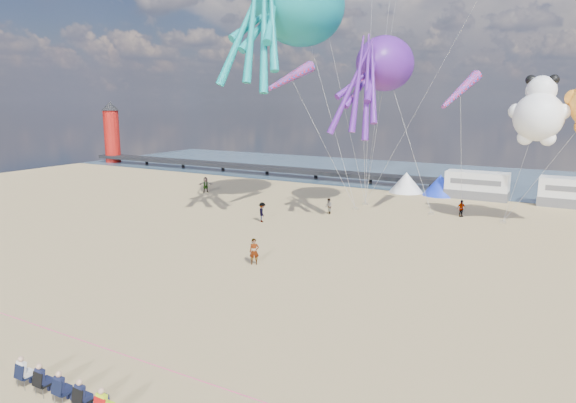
% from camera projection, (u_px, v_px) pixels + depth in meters
% --- Properties ---
extents(ground, '(120.00, 120.00, 0.00)m').
position_uv_depth(ground, '(210.00, 317.00, 26.05)').
color(ground, tan).
rests_on(ground, ground).
extents(water, '(120.00, 120.00, 0.00)m').
position_uv_depth(water, '(451.00, 177.00, 72.93)').
color(water, '#355065').
rests_on(water, ground).
extents(pier, '(60.00, 3.00, 0.50)m').
position_uv_depth(pier, '(244.00, 166.00, 76.95)').
color(pier, black).
rests_on(pier, ground).
extents(lighthouse, '(2.60, 2.60, 9.00)m').
position_uv_depth(lighthouse, '(112.00, 136.00, 89.85)').
color(lighthouse, '#A5140F').
rests_on(lighthouse, ground).
extents(motorhome_0, '(6.60, 2.50, 3.00)m').
position_uv_depth(motorhome_0, '(477.00, 185.00, 56.94)').
color(motorhome_0, silver).
rests_on(motorhome_0, ground).
extents(motorhome_1, '(6.60, 2.50, 3.00)m').
position_uv_depth(motorhome_1, '(574.00, 193.00, 52.33)').
color(motorhome_1, silver).
rests_on(motorhome_1, ground).
extents(tent_white, '(4.00, 4.00, 2.40)m').
position_uv_depth(tent_white, '(406.00, 182.00, 60.88)').
color(tent_white, white).
rests_on(tent_white, ground).
extents(tent_blue, '(4.00, 4.00, 2.40)m').
position_uv_depth(tent_blue, '(440.00, 185.00, 58.94)').
color(tent_blue, '#1933CC').
rests_on(tent_blue, ground).
extents(spectator_row, '(6.10, 0.90, 1.30)m').
position_uv_depth(spectator_row, '(63.00, 386.00, 18.54)').
color(spectator_row, black).
rests_on(spectator_row, ground).
extents(cooler_navy, '(0.38, 0.28, 0.30)m').
position_uv_depth(cooler_navy, '(103.00, 399.00, 18.65)').
color(cooler_navy, '#121238').
rests_on(cooler_navy, ground).
extents(rope_line, '(34.00, 0.03, 0.03)m').
position_uv_depth(rope_line, '(136.00, 359.00, 21.79)').
color(rope_line, '#F2338C').
rests_on(rope_line, ground).
extents(standing_person, '(0.77, 0.72, 1.77)m').
position_uv_depth(standing_person, '(254.00, 252.00, 34.21)').
color(standing_person, tan).
rests_on(standing_person, ground).
extents(beachgoer_1, '(0.87, 0.88, 1.53)m').
position_uv_depth(beachgoer_1, '(329.00, 206.00, 49.30)').
color(beachgoer_1, '#7F6659').
rests_on(beachgoer_1, ground).
extents(beachgoer_2, '(1.08, 1.10, 1.79)m').
position_uv_depth(beachgoer_2, '(262.00, 212.00, 46.11)').
color(beachgoer_2, '#7F6659').
rests_on(beachgoer_2, ground).
extents(beachgoer_3, '(1.12, 1.18, 1.61)m').
position_uv_depth(beachgoer_3, '(461.00, 208.00, 48.18)').
color(beachgoer_3, '#7F6659').
rests_on(beachgoer_3, ground).
extents(beachgoer_4, '(1.09, 1.03, 1.82)m').
position_uv_depth(beachgoer_4, '(206.00, 185.00, 60.98)').
color(beachgoer_4, '#7F6659').
rests_on(beachgoer_4, ground).
extents(sandbag_a, '(0.50, 0.35, 0.22)m').
position_uv_depth(sandbag_a, '(356.00, 209.00, 51.41)').
color(sandbag_a, gray).
rests_on(sandbag_a, ground).
extents(sandbag_b, '(0.50, 0.35, 0.22)m').
position_uv_depth(sandbag_b, '(431.00, 214.00, 49.11)').
color(sandbag_b, gray).
rests_on(sandbag_b, ground).
extents(sandbag_c, '(0.50, 0.35, 0.22)m').
position_uv_depth(sandbag_c, '(503.00, 222.00, 45.76)').
color(sandbag_c, gray).
rests_on(sandbag_c, ground).
extents(sandbag_d, '(0.50, 0.35, 0.22)m').
position_uv_depth(sandbag_d, '(462.00, 211.00, 50.14)').
color(sandbag_d, gray).
rests_on(sandbag_d, ground).
extents(sandbag_e, '(0.50, 0.35, 0.22)m').
position_uv_depth(sandbag_e, '(365.00, 204.00, 53.62)').
color(sandbag_e, gray).
rests_on(sandbag_e, ground).
extents(kite_octopus_teal, '(5.85, 12.58, 14.12)m').
position_uv_depth(kite_octopus_teal, '(300.00, 4.00, 46.55)').
color(kite_octopus_teal, teal).
extents(kite_octopus_purple, '(5.45, 10.51, 11.52)m').
position_uv_depth(kite_octopus_purple, '(385.00, 64.00, 47.05)').
color(kite_octopus_purple, '#541B89').
extents(kite_panda, '(6.07, 5.91, 6.74)m').
position_uv_depth(kite_panda, '(538.00, 117.00, 41.62)').
color(kite_panda, white).
extents(windsock_left, '(2.10, 6.27, 6.17)m').
position_uv_depth(windsock_left, '(291.00, 77.00, 45.66)').
color(windsock_left, red).
extents(windsock_mid, '(2.62, 6.54, 6.50)m').
position_uv_depth(windsock_mid, '(460.00, 91.00, 44.41)').
color(windsock_mid, red).
extents(windsock_right, '(1.40, 5.78, 5.72)m').
position_uv_depth(windsock_right, '(363.00, 81.00, 44.51)').
color(windsock_right, red).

